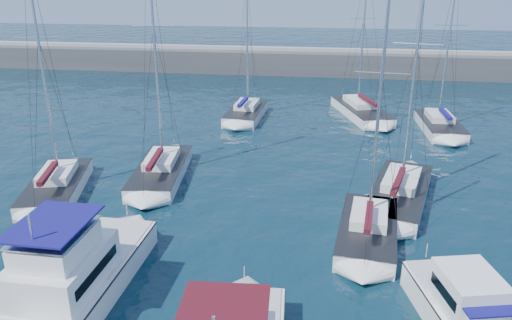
# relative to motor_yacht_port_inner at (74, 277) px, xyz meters

# --- Properties ---
(ground) EXTENTS (220.00, 220.00, 0.00)m
(ground) POSITION_rel_motor_yacht_port_inner_xyz_m (9.44, 1.01, -1.13)
(ground) COLOR black
(ground) RESTS_ON ground
(breakwater) EXTENTS (160.00, 6.00, 4.45)m
(breakwater) POSITION_rel_motor_yacht_port_inner_xyz_m (9.44, 53.01, -0.08)
(breakwater) COLOR #424244
(breakwater) RESTS_ON ground
(motor_yacht_port_inner) EXTENTS (3.83, 9.74, 4.69)m
(motor_yacht_port_inner) POSITION_rel_motor_yacht_port_inner_xyz_m (0.00, 0.00, 0.00)
(motor_yacht_port_inner) COLOR silver
(motor_yacht_port_inner) RESTS_ON ground
(motor_yacht_stbd_outer) EXTENTS (3.68, 6.05, 3.20)m
(motor_yacht_stbd_outer) POSITION_rel_motor_yacht_port_inner_xyz_m (16.09, 0.46, -0.19)
(motor_yacht_stbd_outer) COLOR white
(motor_yacht_stbd_outer) RESTS_ON ground
(sailboat_mid_a) EXTENTS (4.90, 8.33, 15.72)m
(sailboat_mid_a) POSITION_rel_motor_yacht_port_inner_xyz_m (-6.50, 10.27, -0.60)
(sailboat_mid_a) COLOR silver
(sailboat_mid_a) RESTS_ON ground
(sailboat_mid_b) EXTENTS (3.94, 8.69, 16.39)m
(sailboat_mid_b) POSITION_rel_motor_yacht_port_inner_xyz_m (-0.65, 13.67, -0.59)
(sailboat_mid_b) COLOR white
(sailboat_mid_b) RESTS_ON ground
(sailboat_mid_c) EXTENTS (3.78, 7.56, 14.13)m
(sailboat_mid_c) POSITION_rel_motor_yacht_port_inner_xyz_m (12.98, 7.12, -0.61)
(sailboat_mid_c) COLOR silver
(sailboat_mid_c) RESTS_ON ground
(sailboat_mid_d) EXTENTS (5.38, 9.58, 15.34)m
(sailboat_mid_d) POSITION_rel_motor_yacht_port_inner_xyz_m (15.26, 12.25, -0.62)
(sailboat_mid_d) COLOR white
(sailboat_mid_d) RESTS_ON ground
(sailboat_back_a) EXTENTS (3.45, 7.69, 13.86)m
(sailboat_back_a) POSITION_rel_motor_yacht_port_inner_xyz_m (2.82, 29.27, -0.62)
(sailboat_back_a) COLOR silver
(sailboat_back_a) RESTS_ON ground
(sailboat_back_b) EXTENTS (5.95, 10.10, 14.78)m
(sailboat_back_b) POSITION_rel_motor_yacht_port_inner_xyz_m (13.92, 31.73, -0.63)
(sailboat_back_b) COLOR white
(sailboat_back_b) RESTS_ON ground
(sailboat_back_c) EXTENTS (3.39, 7.87, 14.63)m
(sailboat_back_c) POSITION_rel_motor_yacht_port_inner_xyz_m (20.65, 27.69, -0.61)
(sailboat_back_c) COLOR silver
(sailboat_back_c) RESTS_ON ground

